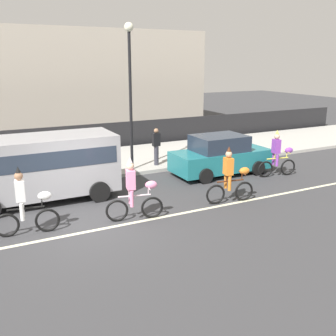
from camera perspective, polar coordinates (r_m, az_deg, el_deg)
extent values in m
plane|color=#38383A|center=(11.73, -11.11, -7.94)|extent=(80.00, 80.00, 0.00)
cube|color=beige|center=(11.28, -10.39, -8.84)|extent=(36.00, 0.14, 0.01)
cube|color=#ADAAA3|center=(17.74, -17.02, -0.08)|extent=(60.00, 5.00, 0.15)
cube|color=black|center=(20.40, -18.65, 3.54)|extent=(40.00, 0.08, 1.40)
torus|color=black|center=(11.38, -17.08, -7.25)|extent=(0.67, 0.16, 0.67)
torus|color=black|center=(11.42, -22.39, -7.69)|extent=(0.67, 0.16, 0.67)
cylinder|color=black|center=(11.24, -19.93, -5.53)|extent=(0.96, 0.18, 0.05)
cylinder|color=black|center=(11.21, -20.74, -5.16)|extent=(0.04, 0.04, 0.18)
cylinder|color=black|center=(11.19, -17.83, -4.79)|extent=(0.04, 0.04, 0.23)
cylinder|color=black|center=(11.16, -17.88, -4.24)|extent=(0.10, 0.50, 0.03)
ellipsoid|color=white|center=(11.14, -17.48, -3.86)|extent=(0.38, 0.25, 0.24)
cube|color=white|center=(11.08, -20.68, -3.10)|extent=(0.28, 0.35, 0.56)
sphere|color=#9E7051|center=(10.97, -20.87, -1.11)|extent=(0.22, 0.22, 0.22)
cone|color=black|center=(10.92, -20.96, -0.21)|extent=(0.14, 0.14, 0.16)
cylinder|color=white|center=(11.12, -20.43, -6.01)|extent=(0.11, 0.11, 0.48)
cylinder|color=white|center=(11.39, -20.41, -5.52)|extent=(0.11, 0.11, 0.48)
torus|color=black|center=(11.80, -2.33, -5.74)|extent=(0.67, 0.21, 0.67)
torus|color=black|center=(11.64, -7.41, -6.17)|extent=(0.67, 0.21, 0.67)
cylinder|color=silver|center=(11.57, -4.90, -4.04)|extent=(0.95, 0.26, 0.05)
cylinder|color=silver|center=(11.51, -5.64, -3.68)|extent=(0.04, 0.04, 0.18)
cylinder|color=silver|center=(11.60, -2.86, -3.34)|extent=(0.04, 0.04, 0.23)
cylinder|color=silver|center=(11.56, -2.87, -2.80)|extent=(0.14, 0.50, 0.03)
ellipsoid|color=pink|center=(11.56, -2.47, -2.44)|extent=(0.39, 0.27, 0.24)
cube|color=pink|center=(11.39, -5.45, -1.66)|extent=(0.30, 0.36, 0.56)
sphere|color=beige|center=(11.28, -5.50, 0.28)|extent=(0.22, 0.22, 0.22)
cone|color=silver|center=(11.24, -5.52, 1.17)|extent=(0.14, 0.14, 0.16)
cylinder|color=pink|center=(11.43, -5.27, -4.50)|extent=(0.11, 0.11, 0.48)
cylinder|color=pink|center=(11.69, -5.49, -4.04)|extent=(0.11, 0.11, 0.48)
torus|color=black|center=(13.47, 10.96, -3.32)|extent=(0.67, 0.17, 0.67)
torus|color=black|center=(13.00, 6.91, -3.83)|extent=(0.67, 0.17, 0.67)
cylinder|color=#4C2614|center=(13.10, 9.05, -1.86)|extent=(0.96, 0.19, 0.05)
cylinder|color=#4C2614|center=(13.01, 8.48, -1.54)|extent=(0.04, 0.04, 0.18)
cylinder|color=#4C2614|center=(13.26, 10.68, -1.20)|extent=(0.04, 0.04, 0.23)
cylinder|color=#4C2614|center=(13.23, 10.71, -0.73)|extent=(0.11, 0.50, 0.03)
ellipsoid|color=orange|center=(13.25, 11.04, -0.40)|extent=(0.39, 0.25, 0.24)
cube|color=orange|center=(12.91, 8.75, 0.26)|extent=(0.28, 0.35, 0.56)
sphere|color=tan|center=(12.82, 8.82, 1.99)|extent=(0.22, 0.22, 0.22)
cone|color=#4C2614|center=(12.78, 8.85, 2.78)|extent=(0.14, 0.14, 0.16)
cylinder|color=orange|center=(12.95, 8.93, -2.24)|extent=(0.11, 0.11, 0.48)
cylinder|color=orange|center=(13.18, 8.38, -1.90)|extent=(0.11, 0.11, 0.48)
torus|color=black|center=(16.92, 17.01, 0.11)|extent=(0.67, 0.19, 0.67)
torus|color=black|center=(16.37, 13.95, -0.17)|extent=(0.67, 0.19, 0.67)
cylinder|color=#E5D84C|center=(16.54, 15.61, 1.36)|extent=(0.96, 0.22, 0.05)
cylinder|color=#E5D84C|center=(16.44, 15.19, 1.63)|extent=(0.04, 0.04, 0.18)
cylinder|color=#E5D84C|center=(16.74, 16.85, 1.83)|extent=(0.04, 0.04, 0.23)
cylinder|color=#E5D84C|center=(16.71, 16.88, 2.22)|extent=(0.12, 0.50, 0.03)
ellipsoid|color=purple|center=(16.74, 17.14, 2.47)|extent=(0.39, 0.26, 0.24)
cube|color=purple|center=(16.37, 15.44, 3.07)|extent=(0.29, 0.36, 0.56)
sphere|color=beige|center=(16.30, 15.54, 4.44)|extent=(0.22, 0.22, 0.22)
cone|color=#E5D84C|center=(16.27, 15.58, 5.07)|extent=(0.14, 0.14, 0.16)
cylinder|color=purple|center=(16.38, 15.56, 1.09)|extent=(0.11, 0.11, 0.48)
cylinder|color=purple|center=(16.61, 15.05, 1.32)|extent=(0.11, 0.11, 0.48)
cube|color=#99999E|center=(13.68, -18.16, 0.39)|extent=(5.00, 2.00, 1.90)
cube|color=#283342|center=(13.66, -16.63, 2.00)|extent=(3.90, 2.02, 0.56)
cylinder|color=black|center=(13.34, -9.92, -3.39)|extent=(0.70, 0.22, 0.70)
cylinder|color=black|center=(15.18, -12.19, -1.20)|extent=(0.70, 0.22, 0.70)
cube|color=#1E727A|center=(16.45, 7.64, 1.18)|extent=(4.10, 1.72, 0.80)
cube|color=#232D3D|center=(16.23, 7.43, 3.61)|extent=(2.10, 1.58, 0.64)
cylinder|color=black|center=(16.62, 12.90, 0.00)|extent=(0.60, 0.20, 0.60)
cylinder|color=black|center=(17.92, 9.40, 1.29)|extent=(0.60, 0.20, 0.60)
cylinder|color=black|center=(15.15, 5.47, -1.15)|extent=(0.60, 0.20, 0.60)
cylinder|color=black|center=(16.57, 2.29, 0.34)|extent=(0.60, 0.20, 0.60)
cylinder|color=black|center=(16.16, -5.44, 9.29)|extent=(0.12, 0.12, 5.50)
sphere|color=#EAEACC|center=(16.13, -5.71, 19.70)|extent=(0.36, 0.36, 0.36)
cylinder|color=#33333D|center=(17.18, -1.70, 1.83)|extent=(0.20, 0.20, 0.85)
cube|color=black|center=(17.03, -1.72, 4.14)|extent=(0.32, 0.20, 0.56)
sphere|color=#9E7051|center=(16.96, -1.73, 5.43)|extent=(0.20, 0.20, 0.20)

